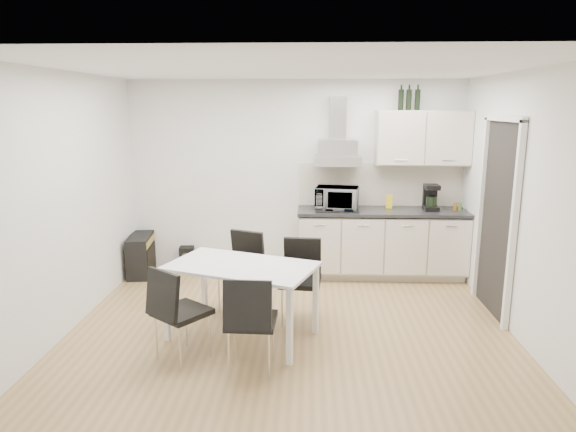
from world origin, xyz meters
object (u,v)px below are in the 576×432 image
at_px(chair_far_left, 240,273).
at_px(floor_speaker, 187,258).
at_px(kitchenette, 384,216).
at_px(dining_table, 242,273).
at_px(chair_near_right, 251,322).
at_px(chair_near_left, 182,313).
at_px(chair_far_right, 300,282).
at_px(guitar_amp, 141,255).

bearing_deg(chair_far_left, floor_speaker, -35.01).
bearing_deg(kitchenette, dining_table, -130.19).
xyz_separation_m(dining_table, chair_near_right, (0.16, -0.64, -0.23)).
height_order(chair_far_left, chair_near_left, same).
relative_size(chair_near_left, chair_near_right, 1.00).
xyz_separation_m(chair_near_left, chair_near_right, (0.64, -0.17, 0.00)).
xyz_separation_m(kitchenette, chair_near_right, (-1.49, -2.59, -0.39)).
xyz_separation_m(chair_far_left, chair_far_right, (0.68, -0.29, 0.00)).
bearing_deg(guitar_amp, chair_far_right, -40.89).
xyz_separation_m(chair_far_right, chair_near_left, (-1.05, -0.86, 0.00)).
height_order(chair_far_left, guitar_amp, chair_far_left).
bearing_deg(guitar_amp, floor_speaker, 16.85).
bearing_deg(dining_table, chair_far_right, 54.06).
relative_size(chair_far_right, chair_near_left, 1.00).
bearing_deg(chair_near_left, guitar_amp, 153.79).
height_order(guitar_amp, floor_speaker, guitar_amp).
distance_m(dining_table, chair_near_right, 0.70).
xyz_separation_m(chair_far_left, chair_near_left, (-0.36, -1.15, 0.00)).
bearing_deg(chair_near_right, chair_far_left, 103.91).
relative_size(chair_far_left, guitar_amp, 1.29).
height_order(kitchenette, floor_speaker, kitchenette).
xyz_separation_m(kitchenette, dining_table, (-1.65, -1.95, -0.16)).
distance_m(chair_far_right, guitar_amp, 2.65).
relative_size(kitchenette, chair_near_right, 2.86).
bearing_deg(chair_far_left, dining_table, 121.29).
bearing_deg(chair_far_right, chair_near_left, 44.37).
xyz_separation_m(chair_far_left, chair_near_right, (0.28, -1.32, 0.00)).
relative_size(chair_near_right, floor_speaker, 2.72).
relative_size(chair_far_right, floor_speaker, 2.72).
bearing_deg(guitar_amp, dining_table, -55.81).
bearing_deg(chair_far_right, dining_table, 39.14).
height_order(kitchenette, dining_table, kitchenette).
bearing_deg(floor_speaker, guitar_amp, -162.52).
xyz_separation_m(chair_far_right, floor_speaker, (-1.63, 1.73, -0.28)).
bearing_deg(chair_far_right, chair_near_right, 73.45).
height_order(dining_table, chair_far_right, chair_far_right).
bearing_deg(chair_far_right, kitchenette, -119.64).
bearing_deg(guitar_amp, chair_near_left, -70.70).
relative_size(chair_near_left, guitar_amp, 1.29).
height_order(chair_far_right, chair_near_left, same).
height_order(kitchenette, chair_near_left, kitchenette).
bearing_deg(kitchenette, chair_far_left, -144.11).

